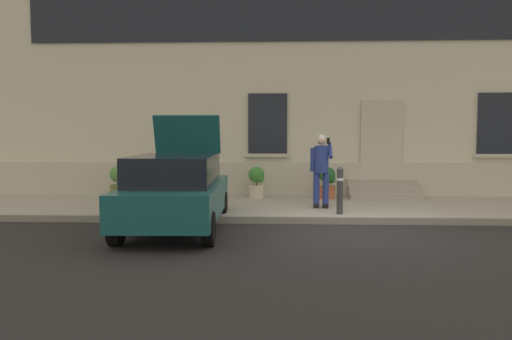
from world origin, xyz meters
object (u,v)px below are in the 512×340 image
bollard_far_left (187,188)px  hatchback_car_teal (176,190)px  planter_olive (118,181)px  planter_cream (257,181)px  person_on_phone (321,166)px  planter_charcoal (186,181)px  bollard_near_person (340,189)px  planter_terracotta (328,182)px

bollard_far_left → hatchback_car_teal: bearing=-89.5°
hatchback_car_teal → planter_olive: (-2.44, 3.92, -0.19)m
hatchback_car_teal → planter_cream: 4.20m
person_on_phone → planter_cream: bearing=127.2°
planter_charcoal → bollard_far_left: bearing=-79.4°
planter_olive → hatchback_car_teal: bearing=-58.1°
person_on_phone → planter_olive: person_on_phone is taller
planter_olive → bollard_far_left: bearing=-47.8°
hatchback_car_teal → person_on_phone: (3.04, 2.09, 0.35)m
hatchback_car_teal → bollard_far_left: bearing=90.5°
person_on_phone → bollard_near_person: bearing=-72.1°
person_on_phone → planter_olive: size_ratio=2.04×
bollard_near_person → planter_terracotta: bearing=90.2°
hatchback_car_teal → planter_olive: size_ratio=4.78×
person_on_phone → bollard_far_left: bearing=-168.3°
bollard_far_left → planter_olive: bearing=132.2°
planter_cream → planter_terracotta: same height
planter_olive → planter_cream: 3.87m
bollard_near_person → planter_charcoal: 4.68m
bollard_near_person → planter_charcoal: bearing=146.0°
planter_charcoal → planter_cream: bearing=2.5°
bollard_far_left → bollard_near_person: bearing=0.0°
person_on_phone → planter_terracotta: bearing=75.7°
hatchback_car_teal → person_on_phone: 3.71m
planter_olive → planter_charcoal: 1.94m
bollard_far_left → planter_charcoal: bollard_far_left is taller
planter_charcoal → bollard_near_person: bearing=-34.0°
planter_olive → planter_terracotta: same height
bollard_near_person → planter_olive: 6.40m
bollard_near_person → planter_olive: size_ratio=1.22×
planter_charcoal → planter_terracotta: bearing=0.2°
person_on_phone → planter_terracotta: 1.89m
hatchback_car_teal → planter_charcoal: size_ratio=4.78×
bollard_far_left → planter_charcoal: (-0.49, 2.62, -0.11)m
person_on_phone → planter_cream: person_on_phone is taller
person_on_phone → planter_cream: (-1.61, 1.85, -0.55)m
planter_cream → planter_olive: bearing=-179.6°
person_on_phone → planter_charcoal: person_on_phone is taller
bollard_near_person → planter_cream: 3.33m
hatchback_car_teal → planter_charcoal: (-0.50, 3.86, -0.19)m
planter_olive → planter_cream: same height
planter_charcoal → planter_cream: same height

